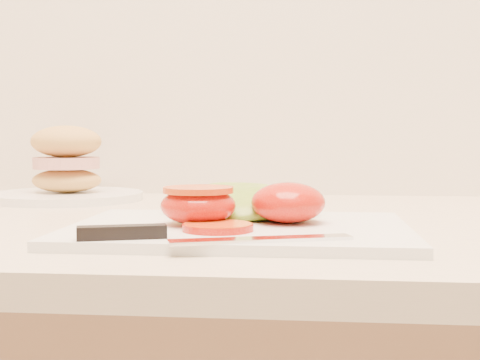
# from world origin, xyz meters

# --- Properties ---
(cutting_board) EXTENTS (0.34, 0.25, 0.01)m
(cutting_board) POSITION_xyz_m (-0.35, 1.55, 0.94)
(cutting_board) COLOR silver
(cutting_board) RESTS_ON counter
(tomato_half_dome) EXTENTS (0.08, 0.08, 0.04)m
(tomato_half_dome) POSITION_xyz_m (-0.30, 1.57, 0.96)
(tomato_half_dome) COLOR red
(tomato_half_dome) RESTS_ON cutting_board
(tomato_half_cut) EXTENTS (0.08, 0.08, 0.04)m
(tomato_half_cut) POSITION_xyz_m (-0.39, 1.55, 0.96)
(tomato_half_cut) COLOR red
(tomato_half_cut) RESTS_ON cutting_board
(tomato_slice_0) EXTENTS (0.07, 0.07, 0.01)m
(tomato_slice_0) POSITION_xyz_m (-0.37, 1.51, 0.94)
(tomato_slice_0) COLOR #E15E14
(tomato_slice_0) RESTS_ON cutting_board
(lettuce_leaf_0) EXTENTS (0.19, 0.16, 0.03)m
(lettuce_leaf_0) POSITION_xyz_m (-0.36, 1.62, 0.96)
(lettuce_leaf_0) COLOR #8EB530
(lettuce_leaf_0) RESTS_ON cutting_board
(lettuce_leaf_1) EXTENTS (0.13, 0.10, 0.02)m
(lettuce_leaf_1) POSITION_xyz_m (-0.32, 1.63, 0.95)
(lettuce_leaf_1) COLOR #8EB530
(lettuce_leaf_1) RESTS_ON cutting_board
(knife) EXTENTS (0.24, 0.07, 0.01)m
(knife) POSITION_xyz_m (-0.39, 1.45, 0.94)
(knife) COLOR silver
(knife) RESTS_ON cutting_board
(sandwich_plate) EXTENTS (0.23, 0.23, 0.11)m
(sandwich_plate) POSITION_xyz_m (-0.65, 1.87, 0.97)
(sandwich_plate) COLOR white
(sandwich_plate) RESTS_ON counter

